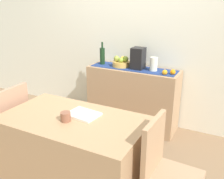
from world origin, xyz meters
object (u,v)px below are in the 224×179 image
(coffee_maker, at_px, (138,58))
(chair_near_window, at_px, (7,140))
(fruit_bowl, at_px, (121,64))
(open_book, at_px, (83,114))
(sideboard_console, at_px, (133,98))
(wine_bottle, at_px, (102,56))
(dining_table, at_px, (75,154))
(coffee_cup, at_px, (66,117))
(ceramic_vase, at_px, (154,64))

(coffee_maker, height_order, chair_near_window, coffee_maker)
(fruit_bowl, bearing_deg, coffee_maker, 0.00)
(coffee_maker, xyz_separation_m, open_book, (0.01, -1.34, -0.24))
(fruit_bowl, bearing_deg, sideboard_console, 0.00)
(wine_bottle, xyz_separation_m, dining_table, (0.50, -1.43, -0.60))
(coffee_maker, bearing_deg, chair_near_window, -123.68)
(open_book, bearing_deg, coffee_cup, -106.64)
(wine_bottle, xyz_separation_m, ceramic_vase, (0.76, 0.00, -0.04))
(coffee_cup, bearing_deg, sideboard_console, 90.07)
(fruit_bowl, distance_m, chair_near_window, 1.71)
(sideboard_console, distance_m, wine_bottle, 0.73)
(dining_table, distance_m, open_book, 0.39)
(sideboard_console, relative_size, dining_table, 0.96)
(sideboard_console, height_order, fruit_bowl, fruit_bowl)
(fruit_bowl, xyz_separation_m, ceramic_vase, (0.46, 0.00, 0.05))
(coffee_cup, bearing_deg, wine_bottle, 107.80)
(open_book, bearing_deg, wine_bottle, 118.62)
(fruit_bowl, xyz_separation_m, dining_table, (0.20, -1.43, -0.52))
(coffee_maker, xyz_separation_m, chair_near_window, (-0.95, -1.43, -0.72))
(dining_table, xyz_separation_m, chair_near_window, (-0.91, 0.00, -0.10))
(sideboard_console, bearing_deg, wine_bottle, -180.00)
(ceramic_vase, relative_size, chair_near_window, 0.20)
(wine_bottle, bearing_deg, fruit_bowl, 0.00)
(fruit_bowl, xyz_separation_m, coffee_cup, (0.19, -1.50, -0.11))
(ceramic_vase, distance_m, open_book, 1.36)
(chair_near_window, bearing_deg, sideboard_console, 58.07)
(fruit_bowl, relative_size, ceramic_vase, 1.33)
(open_book, bearing_deg, dining_table, -112.50)
(open_book, height_order, coffee_cup, coffee_cup)
(coffee_maker, height_order, open_book, coffee_maker)
(fruit_bowl, distance_m, ceramic_vase, 0.46)
(sideboard_console, height_order, coffee_cup, sideboard_console)
(sideboard_console, height_order, chair_near_window, chair_near_window)
(coffee_maker, xyz_separation_m, coffee_cup, (-0.06, -1.50, -0.21))
(sideboard_console, distance_m, chair_near_window, 1.69)
(coffee_maker, height_order, coffee_cup, coffee_maker)
(coffee_maker, bearing_deg, dining_table, -91.68)
(fruit_bowl, xyz_separation_m, wine_bottle, (-0.30, -0.00, 0.08))
(open_book, bearing_deg, chair_near_window, -168.27)
(coffee_maker, relative_size, ceramic_vase, 1.59)
(dining_table, bearing_deg, coffee_cup, -104.31)
(wine_bottle, distance_m, open_book, 1.46)
(ceramic_vase, bearing_deg, wine_bottle, -180.00)
(ceramic_vase, xyz_separation_m, open_book, (-0.21, -1.34, -0.19))
(sideboard_console, bearing_deg, ceramic_vase, 0.00)
(wine_bottle, xyz_separation_m, chair_near_window, (-0.41, -1.43, -0.71))
(dining_table, relative_size, open_book, 4.62)
(dining_table, relative_size, chair_near_window, 1.44)
(ceramic_vase, height_order, coffee_cup, ceramic_vase)
(coffee_maker, distance_m, open_book, 1.36)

